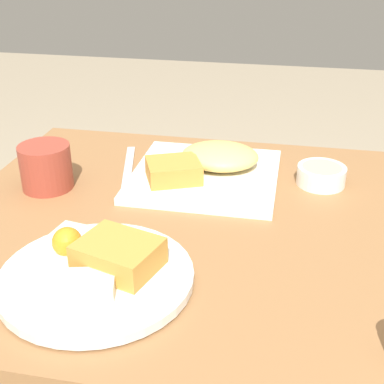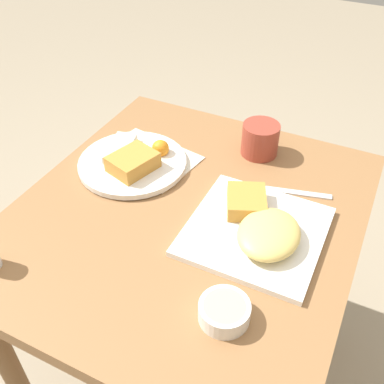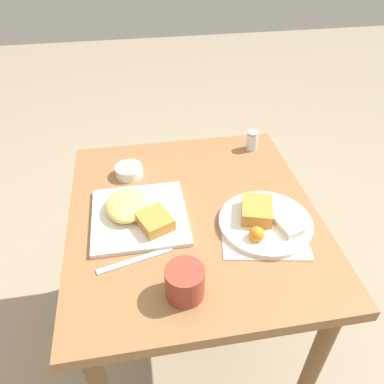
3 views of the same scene
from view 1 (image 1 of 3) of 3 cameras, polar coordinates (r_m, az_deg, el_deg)
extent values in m
cube|color=olive|center=(0.90, -0.36, -3.95)|extent=(0.82, 0.74, 0.04)
cylinder|color=brown|center=(1.36, 17.34, -11.35)|extent=(0.05, 0.05, 0.67)
cylinder|color=brown|center=(1.44, -11.70, -8.23)|extent=(0.05, 0.05, 0.67)
cube|color=beige|center=(0.79, -12.74, -8.24)|extent=(0.21, 0.26, 0.00)
cube|color=white|center=(1.03, 1.54, 1.74)|extent=(0.28, 0.28, 0.01)
ellipsoid|color=#EFCC6B|center=(1.05, 2.99, 3.87)|extent=(0.15, 0.12, 0.04)
cube|color=#C68938|center=(0.99, -1.98, 2.31)|extent=(0.12, 0.11, 0.04)
cylinder|color=white|center=(0.75, -10.15, -8.91)|extent=(0.27, 0.27, 0.01)
cube|color=#C68938|center=(0.75, -7.84, -6.64)|extent=(0.13, 0.11, 0.04)
cube|color=beige|center=(0.72, -13.11, -9.71)|extent=(0.13, 0.08, 0.02)
sphere|color=orange|center=(0.80, -13.17, -5.20)|extent=(0.04, 0.04, 0.04)
cylinder|color=white|center=(1.04, 13.62, 1.73)|extent=(0.09, 0.09, 0.04)
cylinder|color=beige|center=(1.03, 13.71, 2.52)|extent=(0.07, 0.07, 0.00)
cube|color=silver|center=(1.09, -6.79, 2.68)|extent=(0.06, 0.20, 0.00)
cylinder|color=#9E3D2D|center=(1.02, -15.32, 2.62)|extent=(0.09, 0.09, 0.08)
camera|label=2|loc=(1.22, 42.61, 32.01)|focal=42.00mm
camera|label=3|loc=(1.36, -43.88, 34.21)|focal=35.00mm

